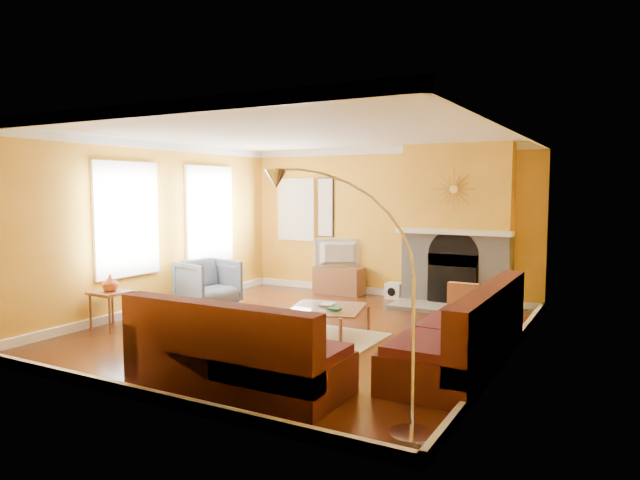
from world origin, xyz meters
The scene contains 27 objects.
floor centered at (0.00, 0.00, -0.01)m, with size 5.50×6.00×0.02m, color #592912.
ceiling centered at (0.00, 0.00, 2.71)m, with size 5.50×6.00×0.02m, color white.
wall_back centered at (0.00, 3.01, 1.35)m, with size 5.50×0.02×2.70m, color gold.
wall_front centered at (0.00, -3.01, 1.35)m, with size 5.50×0.02×2.70m, color gold.
wall_left centered at (-2.76, 0.00, 1.35)m, with size 0.02×6.00×2.70m, color gold.
wall_right centered at (2.76, 0.00, 1.35)m, with size 0.02×6.00×2.70m, color gold.
baseboard centered at (0.00, 0.00, 0.06)m, with size 5.50×6.00×0.12m, color white, non-canonical shape.
crown_molding centered at (0.00, 0.00, 2.64)m, with size 5.50×6.00×0.12m, color white, non-canonical shape.
window_left_near centered at (-2.72, 1.30, 1.50)m, with size 0.06×1.22×1.72m, color white.
window_left_far centered at (-2.72, -0.60, 1.50)m, with size 0.06×1.22×1.72m, color white.
window_back centered at (-1.90, 2.96, 1.55)m, with size 0.82×0.06×1.22m, color white.
wall_art centered at (-1.25, 2.97, 1.60)m, with size 0.34×0.04×1.14m, color white.
fireplace centered at (1.35, 2.80, 1.35)m, with size 1.80×0.40×2.70m, color #999691, non-canonical shape.
mantel centered at (1.35, 2.56, 1.25)m, with size 1.92×0.22×0.08m, color white.
hearth centered at (1.35, 2.25, 0.03)m, with size 1.80×0.70×0.06m, color #999691.
sunburst centered at (1.35, 2.57, 1.95)m, with size 0.70×0.04×0.70m, color olive, non-canonical shape.
rug centered at (-0.03, -0.51, 0.01)m, with size 2.40×1.80×0.02m, color beige.
sectional_sofa centered at (1.12, -0.89, 0.45)m, with size 3.26×3.63×0.90m, color #52231A, non-canonical shape.
coffee_table centered at (0.38, -0.02, 0.19)m, with size 0.94×0.94×0.37m, color white, non-canonical shape.
media_console centered at (-0.82, 2.71, 0.25)m, with size 0.92×0.41×0.50m, color brown.
tv centered at (-0.82, 2.71, 0.76)m, with size 0.90×0.12×0.52m, color black.
subwoofer centered at (0.25, 2.79, 0.14)m, with size 0.28×0.28×0.28m, color white.
armchair centered at (-2.22, 0.66, 0.39)m, with size 0.83×0.86×0.78m, color slate.
side_table centered at (-2.43, -1.18, 0.26)m, with size 0.48×0.48×0.52m, color brown, non-canonical shape.
vase centered at (-2.43, -1.18, 0.64)m, with size 0.23×0.23×0.24m, color #D86024.
book centered at (0.24, 0.08, 0.38)m, with size 0.18×0.24×0.02m, color white.
arc_lamp centered at (1.93, -2.56, 1.06)m, with size 1.34×0.36×2.11m, color silver, non-canonical shape.
Camera 1 is at (3.95, -6.66, 1.95)m, focal length 32.00 mm.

